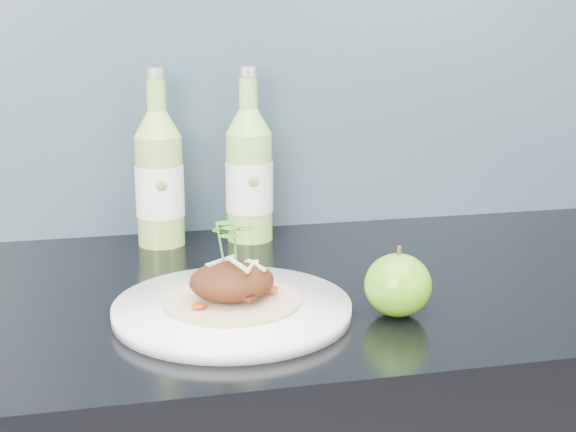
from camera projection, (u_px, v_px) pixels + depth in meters
name	position (u px, v px, depth m)	size (l,w,h in m)	color
subway_backsplash	(217.00, 7.00, 1.23)	(4.00, 0.02, 0.70)	#63889D
dinner_plate	(232.00, 309.00, 0.93)	(0.34, 0.34, 0.02)	white
pork_taco	(232.00, 279.00, 0.92)	(0.16, 0.16, 0.10)	tan
green_apple	(398.00, 285.00, 0.92)	(0.08, 0.08, 0.08)	#388A0F
cider_bottle_left	(159.00, 179.00, 1.19)	(0.09, 0.09, 0.26)	#91C050
cider_bottle_right	(249.00, 175.00, 1.22)	(0.07, 0.07, 0.26)	#8DC853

